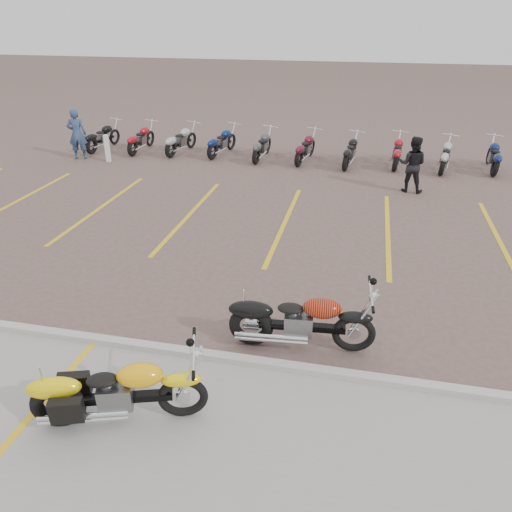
{
  "coord_description": "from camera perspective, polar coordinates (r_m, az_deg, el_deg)",
  "views": [
    {
      "loc": [
        1.96,
        -8.27,
        5.18
      ],
      "look_at": [
        0.01,
        0.4,
        0.75
      ],
      "focal_mm": 35.0,
      "sensor_mm": 36.0,
      "label": 1
    }
  ],
  "objects": [
    {
      "name": "bollard",
      "position": [
        19.76,
        -16.64,
        11.7
      ],
      "size": [
        0.17,
        0.17,
        1.0
      ],
      "primitive_type": "cube",
      "rotation": [
        0.0,
        0.0,
        0.15
      ],
      "color": "white",
      "rests_on": "ground"
    },
    {
      "name": "yellow_cruiser",
      "position": [
        7.27,
        -15.76,
        -14.87
      ],
      "size": [
        2.32,
        0.89,
        0.99
      ],
      "rotation": [
        0.08,
        0.0,
        0.32
      ],
      "color": "black",
      "rests_on": "ground"
    },
    {
      "name": "parking_stripes",
      "position": [
        13.46,
        3.3,
        3.82
      ],
      "size": [
        38.0,
        5.5,
        0.01
      ],
      "primitive_type": null,
      "color": "gold",
      "rests_on": "ground"
    },
    {
      "name": "ground",
      "position": [
        9.95,
        -0.59,
        -4.87
      ],
      "size": [
        100.0,
        100.0,
        0.0
      ],
      "primitive_type": "plane",
      "color": "brown",
      "rests_on": "ground"
    },
    {
      "name": "curb",
      "position": [
        8.33,
        -3.79,
        -11.51
      ],
      "size": [
        60.0,
        0.18,
        0.12
      ],
      "primitive_type": "cube",
      "color": "#ADAAA3",
      "rests_on": "ground"
    },
    {
      "name": "person_a",
      "position": [
        20.41,
        -19.78,
        12.99
      ],
      "size": [
        0.79,
        0.64,
        1.88
      ],
      "primitive_type": "imported",
      "rotation": [
        0.0,
        0.0,
        3.46
      ],
      "color": "navy",
      "rests_on": "ground"
    },
    {
      "name": "bg_bike_row",
      "position": [
        19.24,
        3.14,
        12.52
      ],
      "size": [
        15.75,
        2.07,
        1.1
      ],
      "color": "black",
      "rests_on": "ground"
    },
    {
      "name": "flame_cruiser",
      "position": [
        8.37,
        4.83,
        -7.58
      ],
      "size": [
        2.45,
        0.43,
        1.01
      ],
      "rotation": [
        0.06,
        0.0,
        0.09
      ],
      "color": "black",
      "rests_on": "ground"
    },
    {
      "name": "concrete_apron",
      "position": [
        6.69,
        -10.28,
        -24.71
      ],
      "size": [
        60.0,
        5.0,
        0.01
      ],
      "primitive_type": "cube",
      "color": "#9E9B93",
      "rests_on": "ground"
    },
    {
      "name": "person_b",
      "position": [
        16.34,
        17.43,
        9.96
      ],
      "size": [
        0.95,
        0.8,
        1.72
      ],
      "primitive_type": "imported",
      "rotation": [
        0.0,
        0.0,
        2.95
      ],
      "color": "black",
      "rests_on": "ground"
    }
  ]
}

